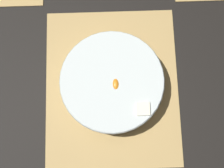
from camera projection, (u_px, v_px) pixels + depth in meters
ground_plane at (112, 87)px, 0.84m from camera, size 6.00×6.00×0.00m
bamboo_mat_center at (112, 86)px, 0.83m from camera, size 0.43×0.35×0.01m
fruit_salad_bowl at (112, 83)px, 0.79m from camera, size 0.26×0.26×0.08m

